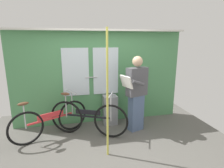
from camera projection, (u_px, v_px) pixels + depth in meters
ground_plane at (111, 151)px, 3.40m from camera, size 5.02×4.30×0.04m
train_door_wall at (99, 75)px, 4.40m from camera, size 4.02×0.28×2.21m
bicycle_near_door at (51, 120)px, 3.81m from camera, size 1.50×0.84×0.89m
bicycle_leaning_behind at (88, 118)px, 3.87m from camera, size 1.56×0.78×0.93m
passenger_reading_newspaper at (136, 92)px, 3.99m from camera, size 0.62×0.55×1.66m
trash_bin_by_wall at (110, 110)px, 4.43m from camera, size 0.33×0.28×0.70m
handrail_pole at (107, 96)px, 3.03m from camera, size 0.04×0.04×2.17m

